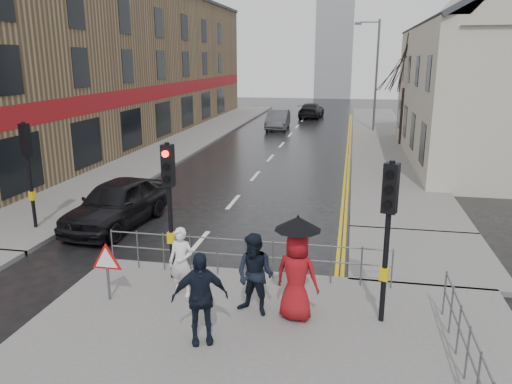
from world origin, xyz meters
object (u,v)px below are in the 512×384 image
at_px(pedestrian_b, 255,275).
at_px(car_mid, 278,120).
at_px(pedestrian_with_umbrella, 297,266).
at_px(pedestrian_d, 200,298).
at_px(pedestrian_a, 181,262).
at_px(car_parked, 117,203).

relative_size(pedestrian_b, car_mid, 0.39).
distance_m(pedestrian_with_umbrella, pedestrian_d, 2.12).
xyz_separation_m(pedestrian_a, car_parked, (-3.87, 4.66, -0.16)).
bearing_deg(car_mid, pedestrian_d, -86.44).
bearing_deg(car_mid, car_parked, -96.35).
distance_m(pedestrian_a, pedestrian_d, 2.07).
bearing_deg(pedestrian_a, car_mid, 99.53).
height_order(car_parked, car_mid, car_parked).
bearing_deg(car_mid, pedestrian_a, -88.04).
height_order(pedestrian_with_umbrella, pedestrian_d, pedestrian_with_umbrella).
bearing_deg(pedestrian_with_umbrella, car_mid, 99.19).
bearing_deg(pedestrian_with_umbrella, pedestrian_d, -143.76).
bearing_deg(car_parked, pedestrian_with_umbrella, -32.23).
relative_size(pedestrian_b, pedestrian_d, 0.97).
height_order(pedestrian_d, car_mid, pedestrian_d).
distance_m(pedestrian_a, car_parked, 6.06).
xyz_separation_m(pedestrian_b, car_mid, (-3.90, 29.52, -0.28)).
xyz_separation_m(pedestrian_a, pedestrian_b, (1.81, -0.53, 0.08)).
bearing_deg(car_mid, pedestrian_with_umbrella, -82.97).
height_order(pedestrian_a, pedestrian_with_umbrella, pedestrian_with_umbrella).
distance_m(pedestrian_d, car_mid, 30.95).
xyz_separation_m(pedestrian_with_umbrella, car_mid, (-4.78, 29.55, -0.57)).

